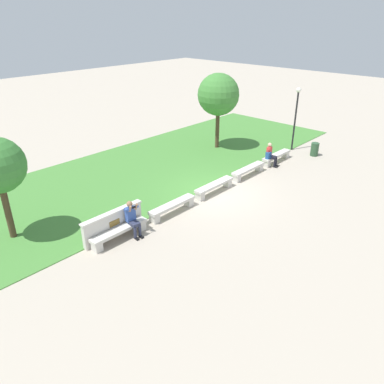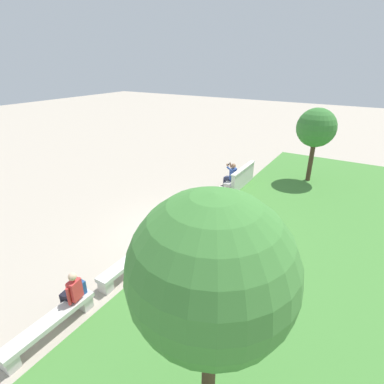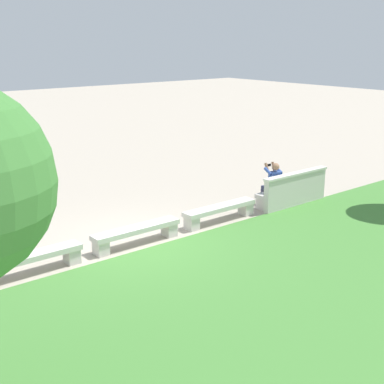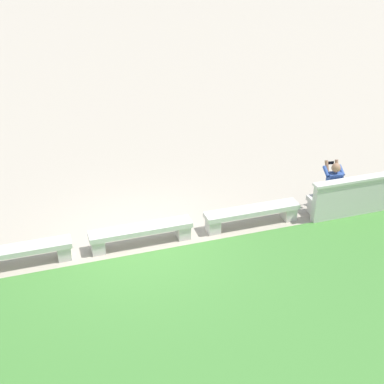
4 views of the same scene
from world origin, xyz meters
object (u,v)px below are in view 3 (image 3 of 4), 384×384
bench_far (29,261)px  person_photographer (272,182)px  bench_main (286,193)px  bench_near (220,211)px  bench_mid (136,233)px

bench_far → person_photographer: 7.44m
bench_main → bench_far: size_ratio=1.00×
bench_near → person_photographer: person_photographer is taller
bench_main → bench_mid: 5.32m
person_photographer → bench_far: bearing=0.6°
bench_main → bench_far: same height
bench_near → bench_mid: 2.66m
bench_main → bench_far: 7.98m
bench_near → bench_far: (5.32, 0.00, 0.00)m
bench_near → bench_far: 5.32m
bench_near → person_photographer: 2.15m
bench_main → bench_near: bearing=0.0°
bench_far → bench_mid: bearing=180.0°
bench_near → bench_far: same height
bench_far → person_photographer: (-7.42, -0.08, 0.43)m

